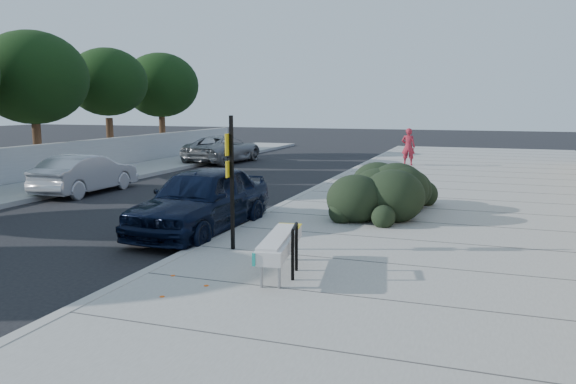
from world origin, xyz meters
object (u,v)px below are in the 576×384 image
(sign_post, at_px, (231,175))
(suv_silver, at_px, (223,149))
(bench, at_px, (280,244))
(bike_rack, at_px, (295,245))
(wagon_silver, at_px, (86,174))
(sedan_navy, at_px, (201,200))
(pedestrian, at_px, (408,147))

(sign_post, relative_size, suv_silver, 0.52)
(sign_post, bearing_deg, bench, -36.45)
(bench, height_order, sign_post, sign_post)
(bike_rack, height_order, wagon_silver, wagon_silver)
(bench, relative_size, sedan_navy, 0.48)
(sign_post, bearing_deg, pedestrian, 88.46)
(bike_rack, relative_size, pedestrian, 0.49)
(wagon_silver, bearing_deg, sign_post, 144.76)
(sign_post, relative_size, sedan_navy, 0.57)
(bike_rack, distance_m, wagon_silver, 12.35)
(bike_rack, distance_m, sign_post, 2.40)
(sign_post, distance_m, sedan_navy, 2.52)
(sedan_navy, bearing_deg, bike_rack, -39.84)
(bench, height_order, wagon_silver, wagon_silver)
(suv_silver, height_order, pedestrian, pedestrian)
(bench, relative_size, suv_silver, 0.44)
(bench, xyz_separation_m, pedestrian, (-0.14, 18.67, 0.37))
(bike_rack, xyz_separation_m, suv_silver, (-10.08, 18.15, 0.04))
(sign_post, bearing_deg, bike_rack, -32.63)
(bench, bearing_deg, bike_rack, -18.70)
(sedan_navy, height_order, wagon_silver, sedan_navy)
(wagon_silver, relative_size, suv_silver, 0.80)
(bike_rack, distance_m, sedan_navy, 4.52)
(sign_post, relative_size, pedestrian, 1.52)
(sign_post, xyz_separation_m, wagon_silver, (-8.31, 5.86, -1.01))
(sedan_navy, relative_size, suv_silver, 0.91)
(bike_rack, xyz_separation_m, sign_post, (-1.78, 1.27, 1.01))
(pedestrian, bearing_deg, sedan_navy, 80.89)
(bike_rack, distance_m, suv_silver, 20.76)
(bench, relative_size, bike_rack, 2.55)
(sedan_navy, distance_m, pedestrian, 16.00)
(sign_post, distance_m, pedestrian, 17.51)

